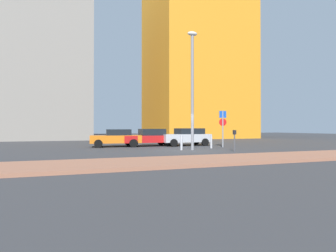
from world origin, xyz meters
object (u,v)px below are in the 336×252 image
at_px(traffic_bollard_near, 181,143).
at_px(parked_car_orange, 116,138).
at_px(parked_car_red, 149,137).
at_px(street_lamp, 192,81).
at_px(parking_meter, 235,138).
at_px(traffic_bollard_mid, 211,142).
at_px(parked_car_silver, 186,136).
at_px(parking_sign_post, 223,124).

bearing_deg(traffic_bollard_near, parked_car_orange, 129.78).
bearing_deg(parked_car_red, street_lamp, -68.76).
bearing_deg(parking_meter, traffic_bollard_mid, 90.63).
bearing_deg(parking_meter, parked_car_red, 119.06).
bearing_deg(street_lamp, parking_meter, -47.03).
bearing_deg(parked_car_silver, street_lamp, -107.30).
bearing_deg(parked_car_orange, street_lamp, -46.38).
relative_size(traffic_bollard_near, traffic_bollard_mid, 1.06).
bearing_deg(parked_car_silver, traffic_bollard_mid, -80.05).
relative_size(parked_car_silver, parking_meter, 3.09).
height_order(parked_car_silver, parking_meter, parked_car_silver).
relative_size(parked_car_orange, street_lamp, 0.50).
bearing_deg(traffic_bollard_mid, parking_sign_post, 26.90).
xyz_separation_m(parking_meter, street_lamp, (-1.99, 2.14, 3.87)).
distance_m(parking_sign_post, traffic_bollard_mid, 2.08).
bearing_deg(parked_car_orange, parking_meter, -46.58).
height_order(parked_car_orange, traffic_bollard_mid, parked_car_orange).
distance_m(traffic_bollard_near, traffic_bollard_mid, 2.80).
distance_m(parked_car_silver, traffic_bollard_near, 4.68).
relative_size(parked_car_orange, parking_meter, 2.96).
distance_m(parked_car_silver, parking_meter, 6.53).
distance_m(parking_sign_post, street_lamp, 4.76).
xyz_separation_m(parked_car_orange, parked_car_red, (2.73, -0.01, 0.01)).
height_order(parked_car_silver, traffic_bollard_near, parked_car_silver).
xyz_separation_m(parking_sign_post, parking_meter, (-1.37, -3.79, -0.93)).
bearing_deg(parking_meter, street_lamp, 132.97).
xyz_separation_m(parking_meter, traffic_bollard_mid, (-0.03, 3.08, -0.42)).
bearing_deg(traffic_bollard_near, traffic_bollard_mid, 15.48).
bearing_deg(parked_car_red, traffic_bollard_mid, -45.33).
bearing_deg(parked_car_orange, parked_car_red, -0.28).
bearing_deg(parked_car_silver, parked_car_red, 171.99).
relative_size(parked_car_orange, traffic_bollard_near, 4.07).
height_order(street_lamp, traffic_bollard_mid, street_lamp).
bearing_deg(parked_car_silver, parking_sign_post, -53.44).
xyz_separation_m(parking_sign_post, traffic_bollard_mid, (-1.41, -0.71, -1.36)).
bearing_deg(parking_sign_post, parked_car_orange, 158.28).
bearing_deg(traffic_bollard_mid, parked_car_red, 134.67).
distance_m(parking_meter, traffic_bollard_near, 3.62).
xyz_separation_m(parked_car_orange, parked_car_silver, (5.96, -0.47, 0.05)).
bearing_deg(parked_car_silver, parking_meter, -84.43).
bearing_deg(parked_car_red, parking_sign_post, -31.12).
height_order(parked_car_orange, parked_car_red, parked_car_red).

